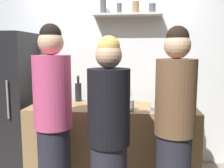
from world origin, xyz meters
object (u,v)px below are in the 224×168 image
at_px(person_brown_jacket, 174,129).
at_px(person_blonde, 109,139).
at_px(wine_bottle_dark_glass, 78,91).
at_px(water_bottle_plastic, 93,99).
at_px(person_pink_top, 53,122).
at_px(wine_bottle_pale_glass, 191,97).
at_px(refrigerator, 10,101).
at_px(utensil_holder, 129,105).
at_px(baking_pan, 167,108).

bearing_deg(person_brown_jacket, person_blonde, -43.16).
height_order(wine_bottle_dark_glass, person_brown_jacket, person_brown_jacket).
distance_m(water_bottle_plastic, person_brown_jacket, 0.90).
bearing_deg(person_blonde, water_bottle_plastic, -32.83).
xyz_separation_m(person_blonde, person_pink_top, (-0.53, 0.20, 0.07)).
bearing_deg(wine_bottle_pale_glass, refrigerator, 173.60).
relative_size(person_blonde, person_pink_top, 0.93).
xyz_separation_m(utensil_holder, wine_bottle_dark_glass, (-0.64, 0.44, 0.06)).
xyz_separation_m(water_bottle_plastic, person_pink_top, (-0.29, -0.40, -0.14)).
height_order(person_brown_jacket, person_blonde, person_brown_jacket).
distance_m(refrigerator, baking_pan, 2.01).
distance_m(baking_pan, water_bottle_plastic, 0.77).
xyz_separation_m(utensil_holder, person_pink_top, (-0.67, -0.38, -0.09)).
distance_m(wine_bottle_dark_glass, water_bottle_plastic, 0.49).
bearing_deg(person_blonde, wine_bottle_dark_glass, -28.26).
xyz_separation_m(person_brown_jacket, person_blonde, (-0.54, -0.18, -0.05)).
bearing_deg(water_bottle_plastic, person_brown_jacket, -28.04).
relative_size(person_brown_jacket, person_pink_top, 0.98).
bearing_deg(wine_bottle_pale_glass, water_bottle_plastic, -167.57).
distance_m(refrigerator, person_blonde, 1.79).
height_order(refrigerator, water_bottle_plastic, refrigerator).
bearing_deg(utensil_holder, wine_bottle_dark_glass, 145.75).
bearing_deg(wine_bottle_pale_glass, person_blonde, -134.44).
height_order(wine_bottle_dark_glass, person_blonde, person_blonde).
bearing_deg(person_pink_top, wine_bottle_dark_glass, -11.63).
distance_m(wine_bottle_dark_glass, person_pink_top, 0.83).
height_order(person_blonde, person_pink_top, person_pink_top).
bearing_deg(utensil_holder, water_bottle_plastic, 176.94).
bearing_deg(person_pink_top, wine_bottle_pale_glass, -74.40).
bearing_deg(baking_pan, utensil_holder, -169.10).
bearing_deg(person_brown_jacket, utensil_holder, -105.59).
relative_size(water_bottle_plastic, person_brown_jacket, 0.14).
bearing_deg(person_brown_jacket, refrigerator, -85.64).
xyz_separation_m(utensil_holder, wine_bottle_pale_glass, (0.67, 0.25, 0.05)).
distance_m(person_brown_jacket, person_blonde, 0.57).
height_order(refrigerator, person_pink_top, person_pink_top).
bearing_deg(wine_bottle_pale_glass, wine_bottle_dark_glass, 171.94).
bearing_deg(baking_pan, person_blonde, -129.24).
bearing_deg(refrigerator, person_blonde, -36.84).
distance_m(wine_bottle_dark_glass, person_brown_jacket, 1.35).
bearing_deg(refrigerator, person_brown_jacket, -24.42).
height_order(baking_pan, utensil_holder, utensil_holder).
bearing_deg(utensil_holder, baking_pan, 10.90).
bearing_deg(refrigerator, water_bottle_plastic, -21.93).
relative_size(wine_bottle_dark_glass, person_blonde, 0.20).
bearing_deg(wine_bottle_pale_glass, person_brown_jacket, -112.27).
height_order(wine_bottle_dark_glass, water_bottle_plastic, wine_bottle_dark_glass).
distance_m(refrigerator, utensil_holder, 1.65).
relative_size(wine_bottle_pale_glass, wine_bottle_dark_glass, 0.96).
distance_m(refrigerator, water_bottle_plastic, 1.30).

